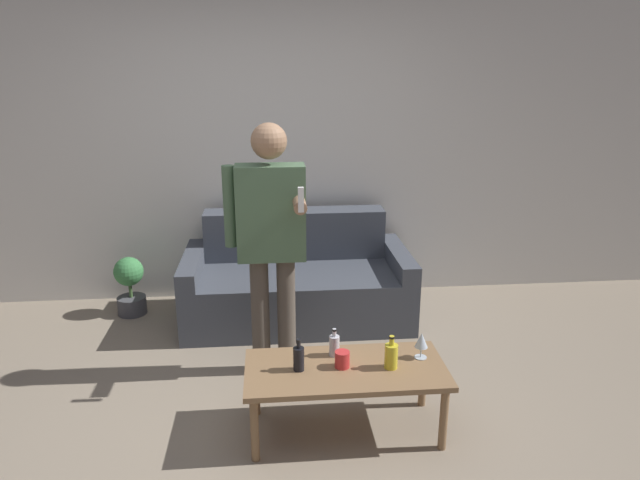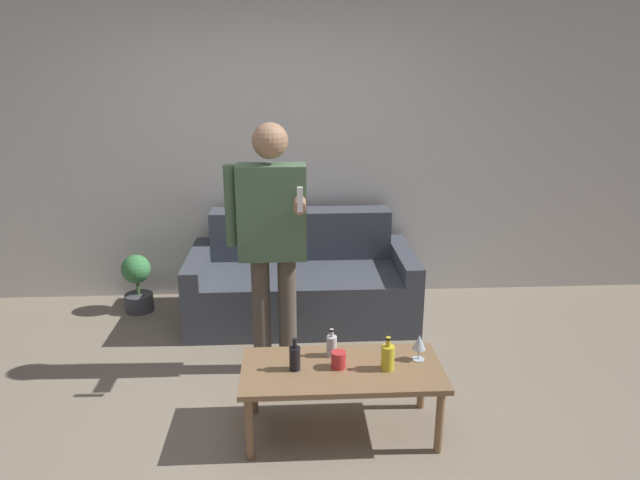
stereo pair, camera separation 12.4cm
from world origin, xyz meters
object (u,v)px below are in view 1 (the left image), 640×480
couch (297,281)px  bottle_orange (391,355)px  coffee_table (346,374)px  person_standing_front (270,233)px

couch → bottle_orange: couch is taller
coffee_table → person_standing_front: person_standing_front is taller
coffee_table → bottle_orange: bearing=-6.5°
couch → bottle_orange: (0.42, -1.57, 0.18)m
couch → bottle_orange: size_ratio=9.33×
bottle_orange → person_standing_front: size_ratio=0.12×
couch → person_standing_front: 1.10m
coffee_table → bottle_orange: (0.24, -0.03, 0.12)m
bottle_orange → person_standing_front: (-0.62, 0.72, 0.49)m
couch → coffee_table: size_ratio=1.62×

